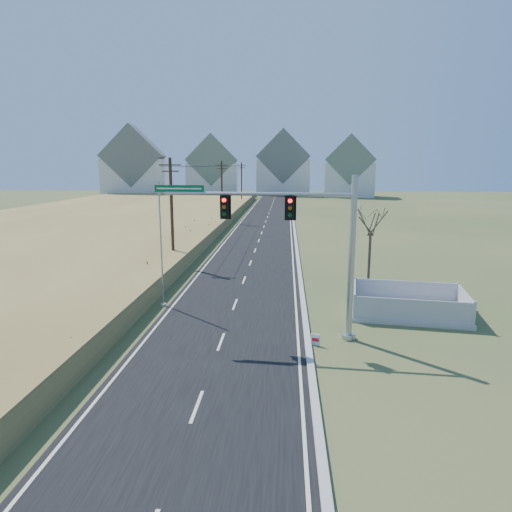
{
  "coord_description": "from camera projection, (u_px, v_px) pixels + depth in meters",
  "views": [
    {
      "loc": [
        3.04,
        -22.49,
        8.36
      ],
      "look_at": [
        1.39,
        2.4,
        3.4
      ],
      "focal_mm": 32.0,
      "sensor_mm": 36.0,
      "label": 1
    }
  ],
  "objects": [
    {
      "name": "open_sign",
      "position": [
        315.0,
        340.0,
        21.49
      ],
      "size": [
        0.44,
        0.21,
        0.56
      ],
      "rotation": [
        0.0,
        0.0,
        -0.36
      ],
      "color": "white",
      "rests_on": "ground"
    },
    {
      "name": "utility_pole_mid",
      "position": [
        222.0,
        191.0,
        67.38
      ],
      "size": [
        1.8,
        0.26,
        9.0
      ],
      "color": "#422D1E",
      "rests_on": "ground"
    },
    {
      "name": "condo_n",
      "position": [
        283.0,
        168.0,
        131.83
      ],
      "size": [
        15.27,
        10.2,
        18.54
      ],
      "color": "silver",
      "rests_on": "ground"
    },
    {
      "name": "utility_pole_near",
      "position": [
        172.0,
        210.0,
        38.02
      ],
      "size": [
        1.8,
        0.26,
        9.0
      ],
      "color": "#422D1E",
      "rests_on": "ground"
    },
    {
      "name": "condo_nw",
      "position": [
        134.0,
        168.0,
        122.66
      ],
      "size": [
        17.69,
        13.38,
        19.05
      ],
      "rotation": [
        0.0,
        0.0,
        0.14
      ],
      "color": "silver",
      "rests_on": "ground"
    },
    {
      "name": "traffic_signal_mast",
      "position": [
        311.0,
        241.0,
        21.73
      ],
      "size": [
        9.94,
        1.22,
        7.94
      ],
      "rotation": [
        0.0,
        0.0,
        -0.09
      ],
      "color": "#9EA0A5",
      "rests_on": "ground"
    },
    {
      "name": "utility_pole_far",
      "position": [
        242.0,
        183.0,
        96.74
      ],
      "size": [
        1.8,
        0.26,
        9.0
      ],
      "color": "#422D1E",
      "rests_on": "ground"
    },
    {
      "name": "flagpole",
      "position": [
        162.0,
        258.0,
        27.02
      ],
      "size": [
        0.34,
        0.34,
        7.49
      ],
      "color": "#B7B5AD",
      "rests_on": "ground"
    },
    {
      "name": "curb",
      "position": [
        293.0,
        218.0,
        72.48
      ],
      "size": [
        0.3,
        180.0,
        0.18
      ],
      "primitive_type": "cube",
      "color": "#B2AFA8",
      "rests_on": "ground"
    },
    {
      "name": "road",
      "position": [
        267.0,
        219.0,
        72.76
      ],
      "size": [
        8.0,
        180.0,
        0.06
      ],
      "primitive_type": "cube",
      "color": "black",
      "rests_on": "ground"
    },
    {
      "name": "condo_nnw",
      "position": [
        213.0,
        171.0,
        129.34
      ],
      "size": [
        14.93,
        11.17,
        17.03
      ],
      "rotation": [
        0.0,
        0.0,
        0.07
      ],
      "color": "silver",
      "rests_on": "ground"
    },
    {
      "name": "condo_ne",
      "position": [
        350.0,
        171.0,
        122.98
      ],
      "size": [
        14.12,
        10.51,
        16.52
      ],
      "rotation": [
        0.0,
        0.0,
        -0.1
      ],
      "color": "silver",
      "rests_on": "ground"
    },
    {
      "name": "bare_tree",
      "position": [
        371.0,
        220.0,
        29.88
      ],
      "size": [
        2.27,
        2.27,
        6.0
      ],
      "color": "#4C3F33",
      "rests_on": "ground"
    },
    {
      "name": "fence_enclosure",
      "position": [
        408.0,
        309.0,
        26.09
      ],
      "size": [
        6.9,
        5.2,
        1.45
      ],
      "rotation": [
        0.0,
        0.0,
        -0.15
      ],
      "color": "#B7B5AD",
      "rests_on": "ground"
    },
    {
      "name": "ground",
      "position": [
        226.0,
        328.0,
        23.84
      ],
      "size": [
        260.0,
        260.0,
        0.0
      ],
      "primitive_type": "plane",
      "color": "#404F26",
      "rests_on": "ground"
    },
    {
      "name": "reed_marsh",
      "position": [
        95.0,
        221.0,
        64.41
      ],
      "size": [
        38.0,
        110.0,
        1.3
      ],
      "primitive_type": "cube",
      "color": "#A8934C",
      "rests_on": "ground"
    }
  ]
}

